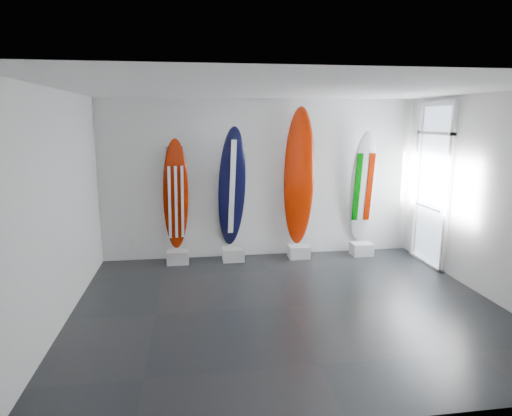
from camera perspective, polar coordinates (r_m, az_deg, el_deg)
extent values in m
plane|color=black|center=(6.44, 4.17, -12.58)|extent=(6.00, 6.00, 0.00)
plane|color=white|center=(5.90, 4.60, 15.12)|extent=(6.00, 6.00, 0.00)
plane|color=white|center=(8.42, 0.64, 3.77)|extent=(6.00, 0.00, 6.00)
plane|color=white|center=(3.67, 13.01, -6.53)|extent=(6.00, 0.00, 6.00)
plane|color=white|center=(6.09, -24.35, -0.16)|extent=(0.00, 5.00, 5.00)
plane|color=white|center=(7.26, 28.15, 1.22)|extent=(0.00, 5.00, 5.00)
cube|color=silver|center=(8.31, -10.07, -6.26)|extent=(0.40, 0.30, 0.24)
ellipsoid|color=#8A1601|center=(8.14, -10.33, 1.66)|extent=(0.51, 0.35, 2.06)
cube|color=silver|center=(8.34, -2.97, -6.04)|extent=(0.40, 0.30, 0.24)
ellipsoid|color=black|center=(8.15, -3.12, 2.59)|extent=(0.60, 0.56, 2.27)
cube|color=silver|center=(8.54, 5.58, -5.65)|extent=(0.40, 0.30, 0.24)
ellipsoid|color=#8A1601|center=(8.34, 5.60, 3.97)|extent=(0.60, 0.22, 2.62)
cube|color=silver|center=(8.92, 13.49, -5.18)|extent=(0.40, 0.30, 0.24)
ellipsoid|color=silver|center=(8.75, 13.62, 2.60)|extent=(0.51, 0.43, 2.18)
cube|color=silver|center=(8.60, -15.74, -4.31)|extent=(0.09, 0.02, 0.13)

